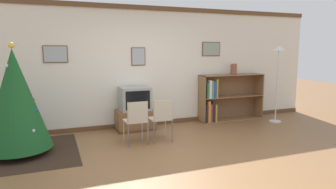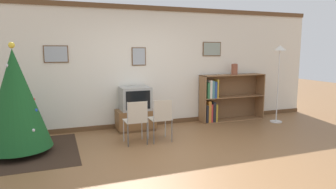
{
  "view_description": "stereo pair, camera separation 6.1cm",
  "coord_description": "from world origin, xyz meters",
  "px_view_note": "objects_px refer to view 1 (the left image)",
  "views": [
    {
      "loc": [
        -1.83,
        -4.2,
        1.74
      ],
      "look_at": [
        0.29,
        1.25,
        0.86
      ],
      "focal_mm": 32.0,
      "sensor_mm": 36.0,
      "label": 1
    },
    {
      "loc": [
        -1.78,
        -4.22,
        1.74
      ],
      "look_at": [
        0.29,
        1.25,
        0.86
      ],
      "focal_mm": 32.0,
      "sensor_mm": 36.0,
      "label": 2
    }
  ],
  "objects_px": {
    "tv_console": "(135,120)",
    "folding_chair_right": "(161,117)",
    "folding_chair_left": "(136,120)",
    "standing_lamp": "(278,64)",
    "christmas_tree": "(15,100)",
    "television": "(135,99)",
    "bookshelf": "(221,99)",
    "vase": "(234,69)"
  },
  "relations": [
    {
      "from": "christmas_tree",
      "to": "folding_chair_right",
      "type": "distance_m",
      "value": 2.52
    },
    {
      "from": "tv_console",
      "to": "vase",
      "type": "bearing_deg",
      "value": 1.1
    },
    {
      "from": "christmas_tree",
      "to": "bookshelf",
      "type": "bearing_deg",
      "value": 11.28
    },
    {
      "from": "vase",
      "to": "tv_console",
      "type": "bearing_deg",
      "value": -178.9
    },
    {
      "from": "standing_lamp",
      "to": "folding_chair_left",
      "type": "bearing_deg",
      "value": -172.4
    },
    {
      "from": "tv_console",
      "to": "television",
      "type": "distance_m",
      "value": 0.47
    },
    {
      "from": "folding_chair_right",
      "to": "standing_lamp",
      "type": "relative_size",
      "value": 0.45
    },
    {
      "from": "folding_chair_right",
      "to": "vase",
      "type": "height_order",
      "value": "vase"
    },
    {
      "from": "bookshelf",
      "to": "tv_console",
      "type": "bearing_deg",
      "value": -177.56
    },
    {
      "from": "standing_lamp",
      "to": "tv_console",
      "type": "bearing_deg",
      "value": 171.17
    },
    {
      "from": "folding_chair_right",
      "to": "bookshelf",
      "type": "xyz_separation_m",
      "value": [
        1.96,
        1.1,
        0.07
      ]
    },
    {
      "from": "tv_console",
      "to": "folding_chair_right",
      "type": "relative_size",
      "value": 1.0
    },
    {
      "from": "christmas_tree",
      "to": "tv_console",
      "type": "height_order",
      "value": "christmas_tree"
    },
    {
      "from": "bookshelf",
      "to": "vase",
      "type": "height_order",
      "value": "vase"
    },
    {
      "from": "bookshelf",
      "to": "standing_lamp",
      "type": "distance_m",
      "value": 1.57
    },
    {
      "from": "bookshelf",
      "to": "folding_chair_left",
      "type": "bearing_deg",
      "value": -155.87
    },
    {
      "from": "tv_console",
      "to": "standing_lamp",
      "type": "bearing_deg",
      "value": -8.83
    },
    {
      "from": "christmas_tree",
      "to": "vase",
      "type": "distance_m",
      "value": 4.82
    },
    {
      "from": "tv_console",
      "to": "bookshelf",
      "type": "relative_size",
      "value": 0.49
    },
    {
      "from": "tv_console",
      "to": "television",
      "type": "bearing_deg",
      "value": -90.0
    },
    {
      "from": "tv_console",
      "to": "television",
      "type": "xyz_separation_m",
      "value": [
        0.0,
        -0.0,
        0.47
      ]
    },
    {
      "from": "christmas_tree",
      "to": "tv_console",
      "type": "distance_m",
      "value": 2.46
    },
    {
      "from": "folding_chair_left",
      "to": "bookshelf",
      "type": "relative_size",
      "value": 0.49
    },
    {
      "from": "folding_chair_right",
      "to": "bookshelf",
      "type": "height_order",
      "value": "bookshelf"
    },
    {
      "from": "folding_chair_right",
      "to": "standing_lamp",
      "type": "xyz_separation_m",
      "value": [
        3.12,
        0.48,
        0.94
      ]
    },
    {
      "from": "tv_console",
      "to": "vase",
      "type": "relative_size",
      "value": 3.06
    },
    {
      "from": "folding_chair_right",
      "to": "standing_lamp",
      "type": "bearing_deg",
      "value": 8.77
    },
    {
      "from": "tv_console",
      "to": "standing_lamp",
      "type": "relative_size",
      "value": 0.44
    },
    {
      "from": "tv_console",
      "to": "vase",
      "type": "distance_m",
      "value": 2.72
    },
    {
      "from": "christmas_tree",
      "to": "standing_lamp",
      "type": "xyz_separation_m",
      "value": [
        5.58,
        0.27,
        0.48
      ]
    },
    {
      "from": "folding_chair_right",
      "to": "folding_chair_left",
      "type": "bearing_deg",
      "value": 180.0
    },
    {
      "from": "tv_console",
      "to": "standing_lamp",
      "type": "height_order",
      "value": "standing_lamp"
    },
    {
      "from": "bookshelf",
      "to": "vase",
      "type": "xyz_separation_m",
      "value": [
        0.3,
        -0.05,
        0.73
      ]
    },
    {
      "from": "television",
      "to": "standing_lamp",
      "type": "height_order",
      "value": "standing_lamp"
    },
    {
      "from": "bookshelf",
      "to": "standing_lamp",
      "type": "relative_size",
      "value": 0.91
    },
    {
      "from": "vase",
      "to": "standing_lamp",
      "type": "height_order",
      "value": "standing_lamp"
    },
    {
      "from": "christmas_tree",
      "to": "bookshelf",
      "type": "xyz_separation_m",
      "value": [
        4.43,
        0.88,
        -0.39
      ]
    },
    {
      "from": "folding_chair_right",
      "to": "standing_lamp",
      "type": "height_order",
      "value": "standing_lamp"
    },
    {
      "from": "christmas_tree",
      "to": "folding_chair_left",
      "type": "relative_size",
      "value": 2.26
    },
    {
      "from": "folding_chair_left",
      "to": "standing_lamp",
      "type": "height_order",
      "value": "standing_lamp"
    },
    {
      "from": "television",
      "to": "bookshelf",
      "type": "bearing_deg",
      "value": 2.51
    },
    {
      "from": "christmas_tree",
      "to": "vase",
      "type": "relative_size",
      "value": 6.95
    }
  ]
}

